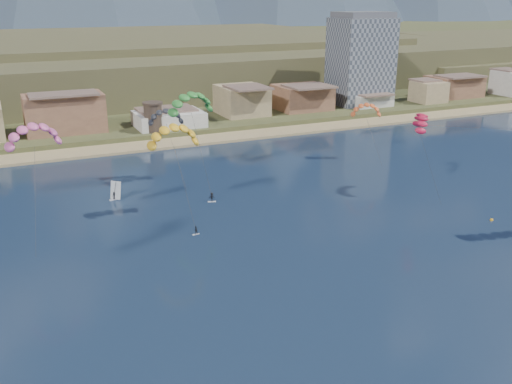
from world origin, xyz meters
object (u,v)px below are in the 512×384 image
kitesurfer_yellow (173,132)px  windsurfer (115,194)px  apartment_tower (361,59)px  watchtower (153,117)px  buoy (492,220)px  kitesurfer_green (191,100)px

kitesurfer_yellow → windsurfer: bearing=119.6°
apartment_tower → watchtower: bearing=-170.1°
kitesurfer_yellow → buoy: size_ratio=31.17×
windsurfer → buoy: 73.03m
apartment_tower → buoy: apartment_tower is taller
apartment_tower → kitesurfer_yellow: bearing=-140.2°
kitesurfer_yellow → kitesurfer_green: (9.07, 17.10, 2.29)m
kitesurfer_green → windsurfer: bearing=-173.1°
apartment_tower → kitesurfer_green: (-83.40, -59.95, 0.81)m
buoy → watchtower: bearing=114.3°
apartment_tower → windsurfer: apartment_tower is taller
watchtower → windsurfer: size_ratio=2.26×
apartment_tower → buoy: size_ratio=51.76×
kitesurfer_yellow → windsurfer: (-8.52, 14.99, -15.13)m
watchtower → buoy: 97.19m
kitesurfer_green → windsurfer: kitesurfer_green is taller
kitesurfer_yellow → apartment_tower: bearing=39.8°
apartment_tower → kitesurfer_yellow: apartment_tower is taller
apartment_tower → buoy: 111.41m
watchtower → buoy: watchtower is taller
watchtower → windsurfer: watchtower is taller
watchtower → kitesurfer_green: (-3.40, -45.95, 12.26)m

